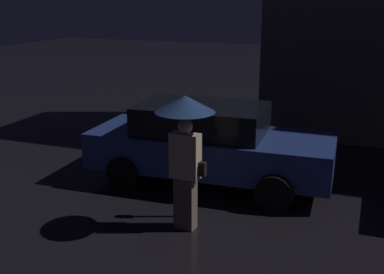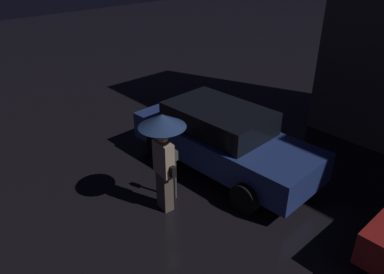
# 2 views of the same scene
# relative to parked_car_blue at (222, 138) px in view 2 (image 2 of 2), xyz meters

# --- Properties ---
(parked_car_blue) EXTENTS (4.75, 2.00, 1.56)m
(parked_car_blue) POSITION_rel_parked_car_blue_xyz_m (0.00, 0.00, 0.00)
(parked_car_blue) COLOR navy
(parked_car_blue) RESTS_ON ground
(pedestrian_with_umbrella) EXTENTS (0.91, 0.91, 2.16)m
(pedestrian_with_umbrella) POSITION_rel_parked_car_blue_xyz_m (0.31, -2.01, 0.77)
(pedestrian_with_umbrella) COLOR #66564C
(pedestrian_with_umbrella) RESTS_ON ground
(parking_meter) EXTENTS (0.12, 0.10, 1.18)m
(parking_meter) POSITION_rel_parked_car_blue_xyz_m (0.18, -1.63, -0.08)
(parking_meter) COLOR #4C5154
(parking_meter) RESTS_ON ground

